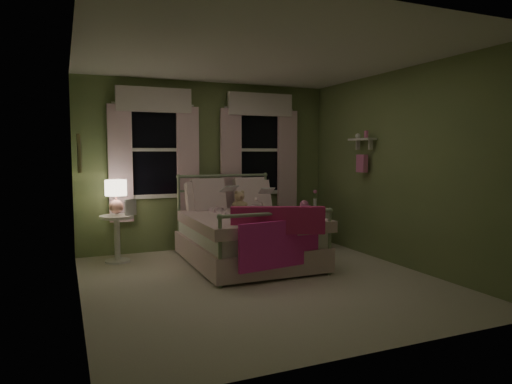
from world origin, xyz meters
name	(u,v)px	position (x,y,z in m)	size (l,w,h in m)	color
room_shell	(262,171)	(0.00, 0.00, 1.30)	(4.20, 4.20, 4.20)	silver
bed	(246,234)	(0.17, 0.94, 0.38)	(1.58, 2.04, 1.18)	white
pink_throw	(279,230)	(0.17, -0.09, 0.61)	(1.09, 0.50, 0.71)	#CF286A
child_left	(217,190)	(-0.11, 1.36, 0.97)	(0.29, 0.19, 0.81)	#F7D1DD
child_right	(253,191)	(0.45, 1.36, 0.95)	(0.37, 0.28, 0.75)	#F7D1DD
book_left	(223,192)	(-0.11, 1.11, 0.96)	(0.20, 0.27, 0.03)	beige
book_right	(260,194)	(0.45, 1.11, 0.92)	(0.20, 0.27, 0.02)	beige
teddy_bear	(239,203)	(0.17, 1.20, 0.79)	(0.24, 0.20, 0.32)	tan
nightstand_left	(117,232)	(-1.46, 1.63, 0.42)	(0.46, 0.46, 0.65)	white
table_lamp	(116,193)	(-1.46, 1.63, 0.95)	(0.29, 0.29, 0.46)	#FFA896
book_nightstand	(125,215)	(-1.36, 1.55, 0.66)	(0.16, 0.22, 0.02)	beige
nightstand_right	(310,215)	(1.37, 1.29, 0.55)	(0.50, 0.40, 0.64)	white
pink_toy	(304,205)	(1.27, 1.28, 0.71)	(0.14, 0.19, 0.14)	pink
bud_vase	(315,199)	(1.49, 1.34, 0.79)	(0.06, 0.06, 0.28)	white
window_left	(155,145)	(-0.85, 2.03, 1.62)	(1.34, 0.13, 1.96)	black
window_right	(260,145)	(0.85, 2.03, 1.62)	(1.34, 0.13, 1.96)	black
wall_shelf	(362,151)	(1.90, 0.70, 1.52)	(0.15, 0.50, 0.60)	white
framed_picture	(79,153)	(-1.95, 0.60, 1.50)	(0.03, 0.32, 0.42)	beige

